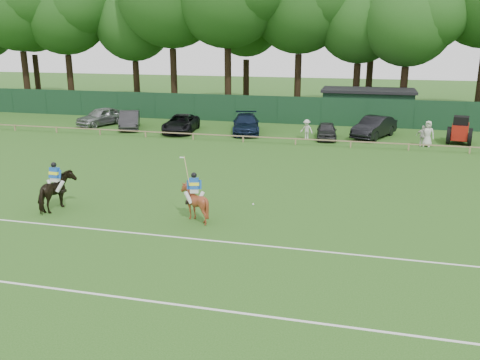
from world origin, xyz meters
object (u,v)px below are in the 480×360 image
(sedan_silver, at_px, (101,116))
(polo_ball, at_px, (253,204))
(spectator_mid, at_px, (422,136))
(horse_dark, at_px, (56,192))
(horse_chestnut, at_px, (195,203))
(sedan_grey, at_px, (130,120))
(utility_shed, at_px, (367,105))
(estate_black, at_px, (374,127))
(hatch_grey, at_px, (327,131))
(suv_black, at_px, (181,124))
(spectator_left, at_px, (307,129))
(tractor, at_px, (460,131))
(sedan_navy, at_px, (246,124))
(spectator_right, at_px, (428,134))

(sedan_silver, height_order, polo_ball, sedan_silver)
(sedan_silver, xyz_separation_m, spectator_mid, (27.15, -2.45, -0.04))
(horse_dark, xyz_separation_m, polo_ball, (8.65, 2.86, -0.83))
(horse_dark, distance_m, spectator_mid, 25.89)
(horse_chestnut, relative_size, sedan_grey, 0.35)
(sedan_silver, xyz_separation_m, utility_shed, (23.13, 7.85, 0.74))
(spectator_mid, xyz_separation_m, polo_ball, (-9.04, -16.05, -0.72))
(polo_ball, bearing_deg, estate_black, 73.17)
(hatch_grey, bearing_deg, horse_chestnut, -107.23)
(horse_chestnut, relative_size, suv_black, 0.31)
(horse_dark, height_order, spectator_left, horse_dark)
(utility_shed, height_order, tractor, utility_shed)
(hatch_grey, distance_m, spectator_mid, 7.08)
(horse_chestnut, xyz_separation_m, spectator_mid, (11.07, 18.64, -0.04))
(suv_black, xyz_separation_m, sedan_navy, (5.37, 0.89, 0.05))
(spectator_right, bearing_deg, horse_dark, -120.99)
(sedan_silver, bearing_deg, polo_ball, -24.75)
(suv_black, relative_size, utility_shed, 0.62)
(horse_dark, bearing_deg, spectator_mid, -130.85)
(hatch_grey, bearing_deg, spectator_right, -13.96)
(hatch_grey, relative_size, tractor, 1.37)
(sedan_navy, distance_m, spectator_mid, 13.81)
(horse_chestnut, distance_m, utility_shed, 29.80)
(estate_black, height_order, spectator_right, spectator_right)
(horse_dark, distance_m, hatch_grey, 22.67)
(sedan_silver, bearing_deg, spectator_right, 15.74)
(hatch_grey, bearing_deg, tractor, -2.08)
(sedan_silver, distance_m, hatch_grey, 20.21)
(polo_ball, bearing_deg, sedan_silver, 134.40)
(horse_dark, height_order, suv_black, horse_dark)
(horse_dark, xyz_separation_m, suv_black, (-1.36, 19.99, -0.15))
(estate_black, height_order, polo_ball, estate_black)
(horse_chestnut, relative_size, sedan_silver, 0.34)
(sedan_silver, height_order, utility_shed, utility_shed)
(horse_dark, bearing_deg, spectator_left, -113.14)
(sedan_silver, relative_size, spectator_right, 2.49)
(horse_dark, relative_size, tractor, 0.76)
(polo_ball, bearing_deg, spectator_left, 88.08)
(sedan_grey, distance_m, polo_ball, 23.03)
(spectator_left, xyz_separation_m, spectator_right, (8.82, -0.51, 0.16))
(horse_chestnut, distance_m, estate_black, 22.57)
(estate_black, xyz_separation_m, spectator_left, (-5.08, -2.09, -0.05))
(horse_chestnut, height_order, sedan_grey, horse_chestnut)
(utility_shed, bearing_deg, horse_chestnut, -103.70)
(spectator_right, bearing_deg, tractor, 47.03)
(spectator_right, relative_size, utility_shed, 0.22)
(sedan_grey, distance_m, sedan_navy, 10.26)
(spectator_left, bearing_deg, utility_shed, 83.10)
(sedan_grey, bearing_deg, sedan_silver, 140.96)
(horse_dark, relative_size, suv_black, 0.40)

